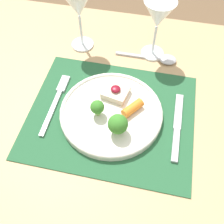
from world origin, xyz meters
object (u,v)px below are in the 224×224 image
Objects in this scene: fork at (57,99)px; knife at (177,130)px; spoon at (162,59)px; wine_glass_far at (78,6)px; wine_glass_near at (158,17)px; dinner_plate at (112,113)px.

fork is 1.00× the size of knife.
wine_glass_far reaches higher than spoon.
spoon reaches higher than knife.
wine_glass_near is 0.97× the size of wine_glass_far.
wine_glass_near is at bearing 1.75° from wine_glass_far.
dinner_plate is 0.17m from knife.
spoon is (0.11, 0.25, -0.01)m from dinner_plate.
wine_glass_far reaches higher than fork.
wine_glass_far is at bearing -178.25° from wine_glass_near.
fork is at bearing -91.71° from wine_glass_far.
dinner_plate is 1.30× the size of fork.
fork is at bearing -143.87° from spoon.
knife is at bearing -70.57° from wine_glass_near.
wine_glass_near is at bearing 111.42° from knife.
wine_glass_near reaches higher than knife.
dinner_plate is 1.47× the size of wine_glass_near.
spoon is 0.30m from wine_glass_far.
wine_glass_far is (0.01, 0.24, 0.14)m from fork.
dinner_plate reaches higher than spoon.
wine_glass_near is (0.24, 0.25, 0.13)m from fork.
wine_glass_far is at bearing 120.93° from dinner_plate.
spoon is 0.14m from wine_glass_near.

